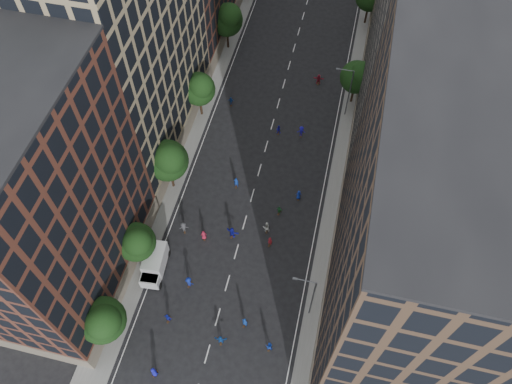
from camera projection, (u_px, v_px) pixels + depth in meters
ground at (272, 127)px, 76.67m from camera, size 240.00×240.00×0.00m
sidewalk_left at (210, 80)px, 82.17m from camera, size 4.00×105.00×0.15m
sidewalk_right at (356, 104)px, 79.15m from camera, size 4.00×105.00×0.15m
bldg_left_a at (35, 207)px, 50.93m from camera, size 14.00×22.00×30.00m
bldg_left_b at (118, 40)px, 62.22m from camera, size 14.00×26.00×34.00m
bldg_right_a at (422, 233)px, 45.81m from camera, size 14.00×30.00×36.00m
bldg_right_b at (429, 42)px, 62.71m from camera, size 14.00×28.00×33.00m
tree_left_0 at (103, 321)px, 53.59m from camera, size 5.20×5.20×8.83m
tree_left_1 at (137, 242)px, 59.33m from camera, size 4.80×4.80×8.21m
tree_left_2 at (168, 160)px, 65.12m from camera, size 5.60×5.60×9.45m
tree_left_3 at (199, 88)px, 73.14m from camera, size 5.00×5.00×8.58m
tree_left_4 at (227, 19)px, 81.53m from camera, size 5.40×5.40×9.08m
tree_right_a at (358, 76)px, 74.79m from camera, size 5.00×5.00×8.39m
streetlamp_near at (311, 296)px, 55.96m from camera, size 2.64×0.22×9.06m
streetlamp_far at (348, 91)px, 73.77m from camera, size 2.64×0.22×9.06m
cargo_van at (154, 264)px, 62.14m from camera, size 3.03×5.69×2.93m
skater_0 at (154, 372)px, 55.50m from camera, size 1.04×0.84×1.84m
skater_1 at (245, 322)px, 58.62m from camera, size 0.80×0.64×1.90m
skater_2 at (269, 346)px, 57.17m from camera, size 0.87×0.70×1.72m
skater_3 at (189, 282)px, 61.46m from camera, size 1.30×0.91×1.83m
skater_4 at (168, 318)px, 59.04m from camera, size 1.02×0.54×1.67m
skater_5 at (221, 340)px, 57.62m from camera, size 1.54×0.68×1.61m
skater_6 at (204, 235)px, 65.23m from camera, size 0.92×0.79×1.60m
skater_7 at (270, 241)px, 64.67m from camera, size 0.71×0.55×1.74m
skater_8 at (266, 227)px, 65.71m from camera, size 1.11×0.97×1.94m
skater_9 at (184, 228)px, 65.73m from camera, size 1.36×1.08×1.84m
skater_10 at (279, 210)px, 67.42m from camera, size 0.95×0.59×1.50m
skater_11 at (232, 233)px, 65.26m from camera, size 1.88×1.02×1.93m
skater_12 at (299, 195)px, 68.70m from camera, size 0.83×0.57×1.64m
skater_13 at (236, 182)px, 69.75m from camera, size 0.70×0.48×1.86m
skater_14 at (278, 130)px, 75.33m from camera, size 0.81×0.66×1.55m
skater_15 at (301, 132)px, 74.90m from camera, size 1.29×0.86×1.86m
skater_16 at (231, 101)px, 78.56m from camera, size 0.96×0.51×1.56m
skater_17 at (319, 79)px, 81.05m from camera, size 1.76×0.67×1.86m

